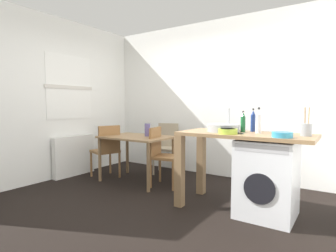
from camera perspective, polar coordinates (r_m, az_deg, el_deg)
ground_plane at (r=3.59m, az=-2.42°, el=-15.80°), size 5.46×5.46×0.00m
wall_back at (r=4.90m, az=9.79°, el=5.62°), size 4.60×0.10×2.70m
wall_window_side at (r=4.96m, az=-22.99°, el=5.35°), size 0.12×3.80×2.70m
radiator at (r=5.10m, az=-19.05°, el=-5.89°), size 0.10×0.80×0.70m
dining_table at (r=4.44m, az=-6.64°, el=-3.36°), size 1.10×0.76×0.74m
chair_person_seat at (r=4.75m, az=-12.67°, el=-4.59°), size 0.51×0.51×0.90m
chair_opposite at (r=4.20m, az=-1.33°, el=-5.65°), size 0.48×0.48×0.90m
chair_spare_by_wall at (r=5.02m, az=-0.23°, el=-3.99°), size 0.51×0.51×0.90m
kitchen_counter at (r=3.35m, az=12.25°, el=-3.93°), size 1.50×0.68×0.92m
washing_machine at (r=3.27m, az=19.99°, el=-10.22°), size 0.60×0.61×0.86m
sink_basin at (r=3.34m, az=11.48°, el=-0.42°), size 0.38×0.38×0.09m
tap at (r=3.50m, az=12.63°, el=1.34°), size 0.02×0.02×0.28m
bottle_tall_green at (r=3.39m, az=15.42°, el=0.74°), size 0.06×0.06×0.25m
bottle_squat_brown at (r=3.46m, az=17.36°, el=0.99°), size 0.06×0.06×0.28m
bottle_clear_small at (r=3.27m, az=18.42°, el=0.88°), size 0.07×0.07×0.29m
mixing_bowl at (r=3.11m, az=12.40°, el=-1.02°), size 0.21×0.21×0.06m
utensil_crock at (r=3.17m, az=26.96°, el=-0.63°), size 0.11×0.11×0.30m
colander at (r=2.93m, az=22.80°, el=-1.63°), size 0.20×0.20×0.06m
vase at (r=4.40m, az=-4.33°, el=-0.81°), size 0.09×0.09×0.20m
scissors at (r=3.18m, az=14.33°, el=-1.46°), size 0.15×0.06×0.01m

